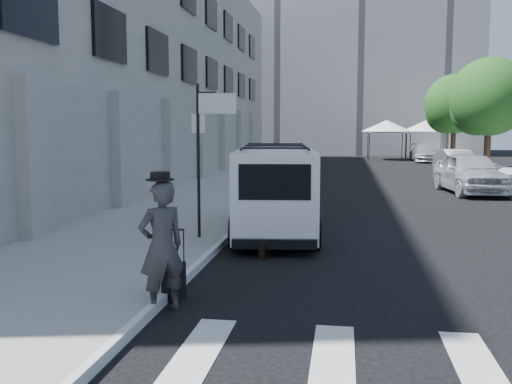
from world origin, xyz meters
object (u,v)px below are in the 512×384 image
(briefcase, at_px, (265,249))
(businessman, at_px, (161,247))
(suitcase, at_px, (174,282))
(cargo_van, at_px, (275,190))
(parked_car_a, at_px, (470,173))
(parked_car_b, at_px, (457,163))
(parked_car_c, at_px, (426,153))

(briefcase, bearing_deg, businessman, -96.23)
(briefcase, xyz_separation_m, suitcase, (-1.00, -3.08, 0.12))
(briefcase, relative_size, cargo_van, 0.08)
(parked_car_a, bearing_deg, suitcase, -122.50)
(parked_car_a, bearing_deg, cargo_van, -130.84)
(cargo_van, xyz_separation_m, parked_car_b, (7.82, 18.38, -0.40))
(businessman, xyz_separation_m, briefcase, (1.00, 3.64, -0.79))
(suitcase, height_order, cargo_van, cargo_van)
(businessman, xyz_separation_m, parked_car_a, (7.60, 16.20, -0.12))
(businessman, xyz_separation_m, parked_car_c, (8.70, 37.28, -0.27))
(cargo_van, bearing_deg, parked_car_c, 69.04)
(suitcase, bearing_deg, parked_car_a, 71.65)
(suitcase, bearing_deg, cargo_van, 88.92)
(businessman, distance_m, suitcase, 0.88)
(briefcase, height_order, cargo_van, cargo_van)
(businessman, height_order, parked_car_a, businessman)
(businessman, bearing_deg, briefcase, -148.55)
(businessman, distance_m, parked_car_b, 26.21)
(businessman, bearing_deg, suitcase, -133.28)
(suitcase, bearing_deg, parked_car_c, 84.24)
(cargo_van, height_order, parked_car_a, cargo_van)
(briefcase, height_order, parked_car_b, parked_car_b)
(parked_car_a, xyz_separation_m, parked_car_b, (1.10, 8.52, -0.13))
(cargo_van, relative_size, parked_car_b, 1.33)
(suitcase, distance_m, parked_car_c, 37.74)
(parked_car_b, bearing_deg, parked_car_c, 82.53)
(businessman, bearing_deg, cargo_van, -141.14)
(parked_car_b, height_order, parked_car_c, parked_car_b)
(briefcase, xyz_separation_m, parked_car_c, (7.70, 33.64, 0.52))
(parked_car_a, xyz_separation_m, parked_car_c, (1.10, 21.09, -0.15))
(businessman, bearing_deg, parked_car_b, -152.64)
(businessman, distance_m, parked_car_a, 17.89)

